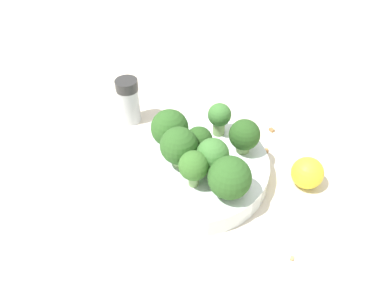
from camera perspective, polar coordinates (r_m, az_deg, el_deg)
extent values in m
plane|color=beige|center=(0.57, 0.00, -4.64)|extent=(3.00, 3.00, 0.00)
cylinder|color=silver|center=(0.56, 0.00, -3.56)|extent=(0.23, 0.23, 0.03)
cylinder|color=#8EB770|center=(0.53, -1.93, -2.07)|extent=(0.02, 0.02, 0.03)
sphere|color=#2D5B23|center=(0.52, -1.99, -0.26)|extent=(0.05, 0.05, 0.05)
cylinder|color=#8EB770|center=(0.52, 3.08, -3.42)|extent=(0.02, 0.02, 0.03)
sphere|color=#3D7533|center=(0.50, 3.17, -1.59)|extent=(0.05, 0.05, 0.05)
cylinder|color=#8EB770|center=(0.50, 5.59, -6.77)|extent=(0.02, 0.02, 0.02)
sphere|color=#2D5B23|center=(0.48, 5.75, -5.13)|extent=(0.06, 0.06, 0.06)
cylinder|color=#7A9E5B|center=(0.55, 0.83, -0.59)|extent=(0.02, 0.02, 0.02)
sphere|color=#28511E|center=(0.54, 0.85, 0.70)|extent=(0.04, 0.04, 0.04)
cylinder|color=#7A9E5B|center=(0.59, 4.40, 2.68)|extent=(0.02, 0.02, 0.03)
sphere|color=#3D7533|center=(0.57, 4.51, 4.35)|extent=(0.04, 0.04, 0.04)
cylinder|color=#7A9E5B|center=(0.57, -3.35, 0.95)|extent=(0.02, 0.02, 0.02)
sphere|color=#2D5B23|center=(0.56, -3.42, 2.45)|extent=(0.06, 0.06, 0.06)
cylinder|color=#84AD66|center=(0.51, 0.25, -5.04)|extent=(0.02, 0.02, 0.03)
sphere|color=#386B28|center=(0.49, 0.26, -3.32)|extent=(0.04, 0.04, 0.04)
cylinder|color=#7A9E5B|center=(0.56, 7.81, -0.13)|extent=(0.02, 0.02, 0.02)
sphere|color=#28511E|center=(0.55, 8.00, 1.41)|extent=(0.05, 0.05, 0.05)
cylinder|color=#B2B7BC|center=(0.66, -9.53, 5.85)|extent=(0.04, 0.04, 0.06)
cylinder|color=#2D2D2D|center=(0.64, -9.94, 8.83)|extent=(0.04, 0.04, 0.02)
sphere|color=yellow|center=(0.57, 17.17, -4.23)|extent=(0.05, 0.05, 0.05)
cube|color=tan|center=(0.50, 15.03, -16.40)|extent=(0.01, 0.01, 0.01)
cube|color=olive|center=(0.62, 11.28, -0.86)|extent=(0.01, 0.01, 0.01)
cube|color=olive|center=(0.66, 12.07, 2.24)|extent=(0.01, 0.01, 0.01)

